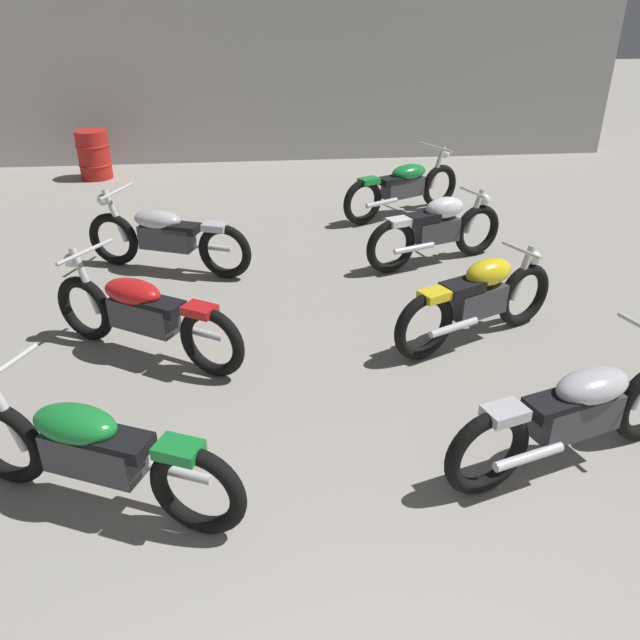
% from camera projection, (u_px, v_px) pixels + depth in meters
% --- Properties ---
extents(back_wall, '(13.31, 0.24, 3.60)m').
position_uv_depth(back_wall, '(277.00, 64.00, 12.06)').
color(back_wall, '#BCBAB7').
rests_on(back_wall, ground).
extents(motorcycle_left_row_1, '(2.03, 1.06, 0.97)m').
position_uv_depth(motorcycle_left_row_1, '(92.00, 451.00, 4.17)').
color(motorcycle_left_row_1, black).
rests_on(motorcycle_left_row_1, ground).
extents(motorcycle_left_row_2, '(1.89, 1.25, 0.97)m').
position_uv_depth(motorcycle_left_row_2, '(143.00, 313.00, 5.91)').
color(motorcycle_left_row_2, black).
rests_on(motorcycle_left_row_2, ground).
extents(motorcycle_left_row_3, '(2.05, 1.01, 0.97)m').
position_uv_depth(motorcycle_left_row_3, '(166.00, 236.00, 7.70)').
color(motorcycle_left_row_3, black).
rests_on(motorcycle_left_row_3, ground).
extents(motorcycle_right_row_1, '(2.10, 0.90, 0.97)m').
position_uv_depth(motorcycle_right_row_1, '(578.00, 412.00, 4.54)').
color(motorcycle_right_row_1, black).
rests_on(motorcycle_right_row_1, ground).
extents(motorcycle_right_row_2, '(1.83, 0.94, 0.88)m').
position_uv_depth(motorcycle_right_row_2, '(479.00, 298.00, 6.16)').
color(motorcycle_right_row_2, black).
rests_on(motorcycle_right_row_2, ground).
extents(motorcycle_right_row_3, '(1.89, 0.80, 0.88)m').
position_uv_depth(motorcycle_right_row_3, '(437.00, 229.00, 7.91)').
color(motorcycle_right_row_3, black).
rests_on(motorcycle_right_row_3, ground).
extents(motorcycle_right_row_4, '(1.97, 1.14, 0.97)m').
position_uv_depth(motorcycle_right_row_4, '(404.00, 186.00, 9.59)').
color(motorcycle_right_row_4, black).
rests_on(motorcycle_right_row_4, ground).
extents(oil_drum, '(0.59, 0.59, 0.85)m').
position_uv_depth(oil_drum, '(94.00, 155.00, 11.45)').
color(oil_drum, red).
rests_on(oil_drum, ground).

